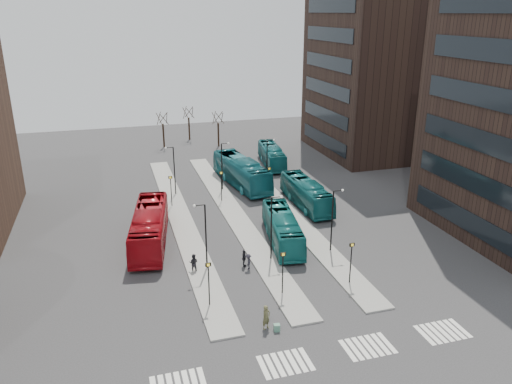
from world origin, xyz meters
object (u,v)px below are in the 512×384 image
object	(u,v)px
red_bus	(150,227)
commuter_a	(194,263)
teal_bus_b	(241,172)
teal_bus_d	(272,156)
commuter_b	(244,258)
teal_bus_a	(282,228)
teal_bus_c	(306,193)
traveller	(266,317)
commuter_c	(248,262)
suitcase	(277,328)

from	to	relation	value
red_bus	commuter_a	bearing A→B (deg)	-56.11
teal_bus_b	teal_bus_d	distance (m)	10.09
red_bus	commuter_b	size ratio (longest dim) A/B	7.85
teal_bus_a	commuter_b	world-z (taller)	teal_bus_a
teal_bus_c	commuter_b	world-z (taller)	teal_bus_c
traveller	commuter_b	size ratio (longest dim) A/B	1.16
teal_bus_d	commuter_a	xyz separation A→B (m)	(-16.78, -28.93, -0.64)
teal_bus_a	teal_bus_d	world-z (taller)	teal_bus_a
red_bus	teal_bus_c	bearing A→B (deg)	24.87
commuter_c	teal_bus_a	bearing A→B (deg)	158.59
red_bus	traveller	xyz separation A→B (m)	(6.68, -16.75, -0.83)
teal_bus_b	teal_bus_a	bearing A→B (deg)	-100.10
teal_bus_b	commuter_b	size ratio (longest dim) A/B	8.11
commuter_c	teal_bus_b	bearing A→B (deg)	-167.81
red_bus	teal_bus_c	world-z (taller)	red_bus
traveller	teal_bus_a	bearing A→B (deg)	39.21
teal_bus_b	commuter_b	bearing A→B (deg)	-112.59
suitcase	red_bus	world-z (taller)	red_bus
red_bus	teal_bus_b	bearing A→B (deg)	57.18
teal_bus_c	commuter_a	xyz separation A→B (m)	(-15.44, -12.00, -0.70)
red_bus	teal_bus_d	size ratio (longest dim) A/B	1.20
traveller	commuter_a	size ratio (longest dim) A/B	1.12
red_bus	commuter_c	xyz separation A→B (m)	(7.85, -7.83, -1.05)
red_bus	teal_bus_a	world-z (taller)	red_bus
red_bus	teal_bus_b	size ratio (longest dim) A/B	0.97
suitcase	red_bus	xyz separation A→B (m)	(-7.33, 17.26, 1.50)
teal_bus_c	traveller	xyz separation A→B (m)	(-11.89, -21.87, -0.60)
red_bus	commuter_c	size ratio (longest dim) A/B	8.75
teal_bus_d	commuter_c	xyz separation A→B (m)	(-12.05, -29.89, -0.75)
teal_bus_d	suitcase	bearing A→B (deg)	-100.13
teal_bus_d	teal_bus_a	bearing A→B (deg)	-98.38
commuter_b	traveller	bearing A→B (deg)	-170.36
teal_bus_b	commuter_a	size ratio (longest dim) A/B	7.81
teal_bus_a	teal_bus_d	distance (m)	26.48
teal_bus_c	commuter_c	xyz separation A→B (m)	(-10.72, -12.96, -0.81)
teal_bus_c	commuter_c	distance (m)	16.83
suitcase	red_bus	size ratio (longest dim) A/B	0.04
suitcase	teal_bus_c	distance (m)	25.08
teal_bus_b	traveller	distance (m)	31.96
suitcase	teal_bus_d	size ratio (longest dim) A/B	0.05
commuter_a	commuter_b	bearing A→B (deg)	-160.63
red_bus	teal_bus_b	xyz separation A→B (m)	(13.20, 14.52, 0.06)
teal_bus_d	traveller	world-z (taller)	teal_bus_d
teal_bus_c	commuter_b	size ratio (longest dim) A/B	6.82
suitcase	traveller	size ratio (longest dim) A/B	0.29
traveller	commuter_c	bearing A→B (deg)	55.69
teal_bus_c	commuter_b	distance (m)	16.54
red_bus	teal_bus_d	world-z (taller)	red_bus
teal_bus_d	commuter_c	bearing A→B (deg)	-104.35
suitcase	commuter_b	world-z (taller)	commuter_b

